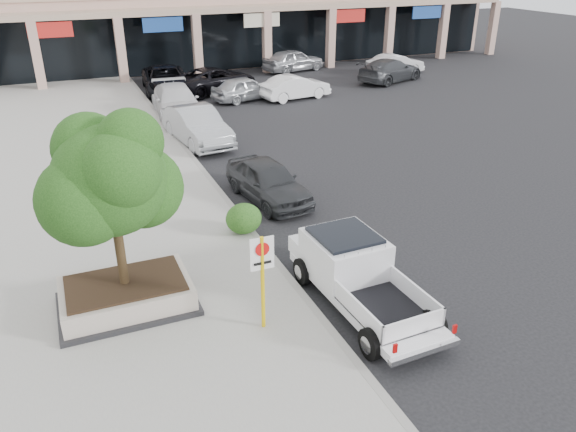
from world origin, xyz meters
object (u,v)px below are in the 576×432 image
Objects in this scene: curb_car_c at (176,102)px; lot_car_a at (245,88)px; curb_car_a at (268,181)px; lot_car_d at (215,79)px; pickup_truck at (363,279)px; no_parking_sign at (262,270)px; lot_car_c at (390,70)px; lot_car_e at (293,60)px; planter_tree at (115,177)px; curb_car_b at (197,126)px; curb_car_d at (165,80)px; lot_car_b at (295,87)px; lot_car_f at (395,64)px; planter at (127,295)px.

lot_car_a is at bearing 27.54° from curb_car_c.
curb_car_a is 17.07m from lot_car_d.
lot_car_a is at bearing 76.63° from pickup_truck.
curb_car_a is 0.77× the size of curb_car_c.
curb_car_c is at bearing 83.07° from no_parking_sign.
lot_car_c is 1.11× the size of lot_car_e.
curb_car_c is (4.93, 16.93, -2.63)m from planter_tree.
curb_car_b reaches higher than curb_car_c.
curb_car_b is 0.87× the size of curb_car_d.
lot_car_b is 1.01× the size of lot_car_f.
lot_car_a is 0.97× the size of lot_car_f.
lot_car_f is at bearing 51.85° from no_parking_sign.
no_parking_sign is 0.45× the size of pickup_truck.
curb_car_a is 0.89× the size of lot_car_e.
lot_car_e is (15.38, 25.71, -2.62)m from planter_tree.
lot_car_b is at bearing -154.25° from lot_car_d.
curb_car_a is 1.00× the size of lot_car_f.
lot_car_e is at bearing 43.97° from curb_car_c.
no_parking_sign is 25.02m from curb_car_d.
lot_car_e is at bearing 16.88° from lot_car_c.
pickup_truck reaches higher than curb_car_c.
pickup_truck is 0.90× the size of curb_car_d.
curb_car_a is 20.97m from lot_car_c.
lot_car_d is (8.48, 21.79, 0.28)m from planter.
lot_car_f is (13.29, 0.40, -0.07)m from lot_car_d.
planter_tree is 0.71× the size of curb_car_d.
lot_car_b is (7.26, 1.10, -0.09)m from curb_car_c.
pickup_truck is 21.49m from lot_car_a.
curb_car_c reaches higher than lot_car_d.
pickup_truck reaches higher than lot_car_b.
lot_car_d is (3.18, 23.83, -0.05)m from pickup_truck.
lot_car_d reaches higher than lot_car_c.
no_parking_sign is 0.55× the size of lot_car_f.
planter_tree is at bearing -145.73° from curb_car_a.
pickup_truck is 1.03× the size of curb_car_b.
lot_car_c is at bearing 54.33° from pickup_truck.
lot_car_c is (15.14, 7.93, -0.06)m from curb_car_b.
pickup_truck reaches higher than lot_car_d.
curb_car_b is at bearing 119.77° from lot_car_b.
lot_car_c is (14.74, 22.18, -0.05)m from pickup_truck.
lot_car_e is (12.77, 27.89, -0.84)m from no_parking_sign.
lot_car_a is at bearing 99.61° from lot_car_f.
lot_car_b is (9.59, 20.22, -0.94)m from no_parking_sign.
curb_car_c is at bearing 98.11° from lot_car_a.
planter is 21.28m from lot_car_a.
planter_tree is 23.34m from lot_car_d.
curb_car_c is at bearing 80.99° from curb_car_b.
planter_tree is 1.74× the size of no_parking_sign.
planter is 30.16m from lot_car_e.
lot_car_d reaches higher than planter.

